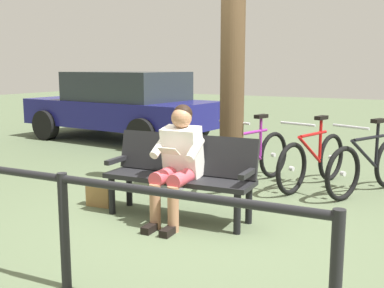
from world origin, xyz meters
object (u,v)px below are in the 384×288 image
person_reading (178,158)px  bicycle_red (313,160)px  bench (182,170)px  parked_car (122,104)px  bicycle_green (368,166)px  litter_bin (173,160)px  bicycle_silver (252,158)px  handbag (100,196)px  tree_trunk (233,54)px

person_reading → bicycle_red: 2.24m
bench → bicycle_red: bearing=-118.7°
parked_car → bicycle_green: bearing=164.0°
litter_bin → bicycle_green: bicycle_green is taller
bicycle_silver → bicycle_green: bearing=113.0°
bicycle_red → litter_bin: bearing=-45.0°
bench → handbag: bearing=4.6°
person_reading → litter_bin: 1.38m
person_reading → bicycle_red: (-0.84, -2.05, -0.31)m
litter_bin → bicycle_green: bearing=-157.7°
bicycle_green → bicycle_silver: bearing=-57.6°
bench → parked_car: size_ratio=0.37×
bench → bicycle_red: 2.10m
parked_car → bicycle_red: bearing=161.2°
person_reading → bicycle_red: size_ratio=0.73×
litter_bin → handbag: bearing=74.2°
bicycle_silver → handbag: bearing=-18.0°
person_reading → handbag: bearing=-4.5°
bench → bicycle_green: 2.47m
bicycle_silver → parked_car: bearing=-105.7°
bicycle_silver → tree_trunk: bearing=0.7°
litter_bin → parked_car: bearing=-43.9°
handbag → parked_car: 4.94m
person_reading → bicycle_green: person_reading is taller
bicycle_red → bicycle_silver: bearing=-59.1°
bicycle_silver → parked_car: 4.51m
tree_trunk → bicycle_silver: (-0.11, -0.46, -1.37)m
person_reading → litter_bin: person_reading is taller
person_reading → parked_car: parked_car is taller
bench → person_reading: size_ratio=1.35×
bench → bicycle_silver: bearing=-98.0°
tree_trunk → bicycle_green: 2.18m
bicycle_green → bicycle_silver: same height
person_reading → tree_trunk: 1.74m
litter_bin → bicycle_green: (-2.27, -0.93, -0.02)m
handbag → bicycle_silver: size_ratio=0.18×
person_reading → litter_bin: size_ratio=1.60×
person_reading → bicycle_green: bearing=-130.0°
bench → handbag: 1.08m
bicycle_red → handbag: bearing=-28.4°
tree_trunk → handbag: bearing=52.7°
bench → bicycle_silver: bicycle_silver is taller
litter_bin → bicycle_red: (-1.59, -0.93, -0.02)m
tree_trunk → bicycle_silver: size_ratio=2.11×
litter_bin → parked_car: parked_car is taller
tree_trunk → litter_bin: bearing=19.2°
person_reading → tree_trunk: size_ratio=0.35×
bench → bicycle_silver: (-0.14, -1.67, -0.15)m
bench → bicycle_green: bearing=-133.2°
handbag → parked_car: bearing=-55.8°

